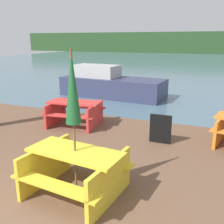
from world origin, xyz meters
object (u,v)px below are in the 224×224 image
at_px(umbrella_darkgreen, 72,88).
at_px(boat, 110,84).
at_px(signboard, 160,129).
at_px(picnic_table_red, 75,111).
at_px(picnic_table_yellow, 76,168).

xyz_separation_m(umbrella_darkgreen, boat, (-2.61, 7.73, -1.30)).
distance_m(boat, signboard, 5.99).
height_order(picnic_table_red, signboard, picnic_table_red).
bearing_deg(umbrella_darkgreen, picnic_table_red, 120.34).
bearing_deg(signboard, umbrella_darkgreen, -106.78).
distance_m(picnic_table_red, signboard, 2.84).
xyz_separation_m(picnic_table_yellow, boat, (-2.61, 7.73, 0.08)).
distance_m(picnic_table_yellow, picnic_table_red, 3.84).
bearing_deg(signboard, picnic_table_red, 170.55).
xyz_separation_m(picnic_table_yellow, picnic_table_red, (-1.94, 3.32, -0.02)).
distance_m(umbrella_darkgreen, boat, 8.26).
bearing_deg(boat, picnic_table_red, -77.12).
relative_size(picnic_table_yellow, picnic_table_red, 1.00).
relative_size(umbrella_darkgreen, boat, 0.50).
bearing_deg(boat, signboard, -50.31).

